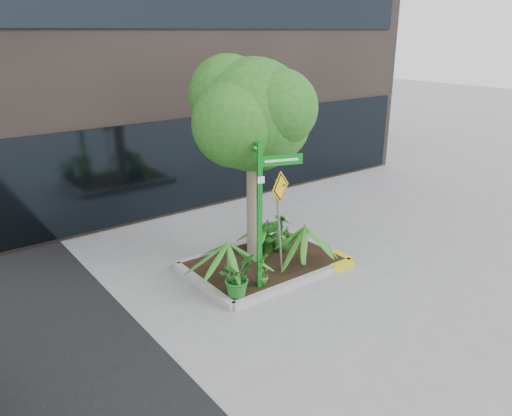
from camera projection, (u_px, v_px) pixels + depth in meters
ground at (266, 274)px, 10.74m from camera, size 80.00×80.00×0.00m
planter at (266, 263)px, 11.04m from camera, size 3.35×2.36×0.15m
tree at (253, 115)px, 10.30m from camera, size 3.02×2.68×4.53m
palm_front at (306, 226)px, 10.56m from camera, size 1.08×1.08×1.20m
palm_left at (228, 243)px, 9.83m from camera, size 1.02×1.02×1.14m
palm_back at (267, 222)px, 11.51m from camera, size 0.76×0.76×0.84m
shrub_a at (236, 277)px, 9.49m from camera, size 0.97×0.97×0.77m
shrub_b at (282, 232)px, 11.44m from camera, size 0.54×0.54×0.89m
shrub_c at (263, 269)px, 9.86m from camera, size 0.52×0.52×0.71m
shrub_d at (270, 235)px, 11.37m from camera, size 0.62×0.62×0.80m
street_sign_post at (261, 202)px, 9.41m from camera, size 0.87×1.09×3.08m
cattle_sign at (280, 204)px, 10.14m from camera, size 0.63×0.27×2.17m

